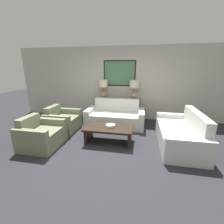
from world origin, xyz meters
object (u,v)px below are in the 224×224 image
at_px(table_lamp_left, 103,86).
at_px(decorative_bowl, 110,126).
at_px(console_table, 118,109).
at_px(table_lamp_right, 134,87).
at_px(couch_by_side, 180,134).
at_px(coffee_table, 109,131).
at_px(couch_by_back_wall, 115,117).
at_px(armchair_near_back_wall, 63,121).
at_px(armchair_near_camera, 41,135).

distance_m(table_lamp_left, decorative_bowl, 2.13).
distance_m(console_table, table_lamp_right, 1.03).
distance_m(table_lamp_right, decorative_bowl, 2.09).
bearing_deg(couch_by_side, decorative_bowl, -174.26).
height_order(couch_by_side, decorative_bowl, couch_by_side).
bearing_deg(coffee_table, table_lamp_left, 107.83).
height_order(table_lamp_left, decorative_bowl, table_lamp_left).
relative_size(couch_by_side, decorative_bowl, 7.74).
distance_m(couch_by_back_wall, decorative_bowl, 1.23).
distance_m(table_lamp_right, couch_by_back_wall, 1.29).
xyz_separation_m(couch_by_side, armchair_near_back_wall, (-3.40, 0.32, -0.01)).
distance_m(decorative_bowl, armchair_near_back_wall, 1.72).
relative_size(console_table, table_lamp_right, 2.31).
bearing_deg(console_table, decorative_bowl, -87.51).
bearing_deg(console_table, couch_by_side, -42.51).
height_order(couch_by_side, coffee_table, couch_by_side).
distance_m(armchair_near_back_wall, armchair_near_camera, 1.05).
height_order(table_lamp_right, decorative_bowl, table_lamp_right).
relative_size(decorative_bowl, armchair_near_back_wall, 0.26).
bearing_deg(decorative_bowl, table_lamp_left, 109.21).
relative_size(coffee_table, decorative_bowl, 5.02).
height_order(table_lamp_left, armchair_near_camera, table_lamp_left).
xyz_separation_m(console_table, armchair_near_back_wall, (-1.55, -1.37, -0.12)).
height_order(table_lamp_left, table_lamp_right, same).
bearing_deg(console_table, coffee_table, -88.79).
distance_m(couch_by_side, armchair_near_camera, 3.47).
bearing_deg(couch_by_back_wall, table_lamp_left, 131.27).
bearing_deg(decorative_bowl, armchair_near_back_wall, 163.12).
xyz_separation_m(table_lamp_left, coffee_table, (0.61, -1.89, -0.94)).
distance_m(table_lamp_left, table_lamp_right, 1.14).
bearing_deg(table_lamp_right, console_table, -180.00).
xyz_separation_m(table_lamp_right, couch_by_back_wall, (-0.57, -0.65, -0.96)).
relative_size(table_lamp_left, decorative_bowl, 2.79).
bearing_deg(armchair_near_camera, coffee_table, 18.19).
relative_size(table_lamp_left, armchair_near_camera, 0.74).
bearing_deg(table_lamp_right, couch_by_side, -52.98).
xyz_separation_m(table_lamp_right, coffee_table, (-0.53, -1.89, -0.94)).
bearing_deg(table_lamp_left, couch_by_side, -35.01).
bearing_deg(decorative_bowl, armchair_near_camera, -161.36).
xyz_separation_m(couch_by_back_wall, armchair_near_camera, (-1.55, -1.77, -0.01)).
height_order(couch_by_back_wall, armchair_near_back_wall, couch_by_back_wall).
relative_size(table_lamp_left, coffee_table, 0.56).
bearing_deg(table_lamp_right, armchair_near_back_wall, -147.17).
bearing_deg(console_table, armchair_near_back_wall, -138.60).
bearing_deg(decorative_bowl, couch_by_side, 5.74).
height_order(console_table, couch_by_back_wall, couch_by_back_wall).
distance_m(console_table, couch_by_back_wall, 0.66).
bearing_deg(console_table, table_lamp_left, 180.00).
xyz_separation_m(coffee_table, decorative_bowl, (0.04, 0.03, 0.14)).
bearing_deg(couch_by_back_wall, decorative_bowl, -86.19).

